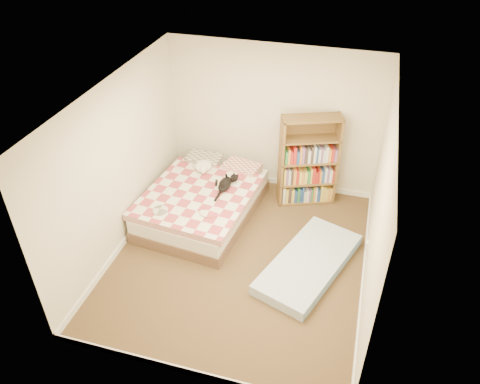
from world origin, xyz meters
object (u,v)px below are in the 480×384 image
(black_cat, at_px, (226,183))
(bed, at_px, (204,200))
(white_dog, at_px, (204,166))
(floor_mattress, at_px, (309,264))
(bookshelf, at_px, (308,171))

(black_cat, bearing_deg, bed, -136.38)
(bed, relative_size, white_dog, 5.75)
(black_cat, height_order, white_dog, black_cat)
(bed, height_order, floor_mattress, bed)
(bookshelf, height_order, floor_mattress, bookshelf)
(bed, relative_size, floor_mattress, 1.27)
(white_dog, bearing_deg, floor_mattress, -9.02)
(floor_mattress, bearing_deg, bookshelf, 120.50)
(black_cat, bearing_deg, floor_mattress, -5.27)
(bookshelf, relative_size, black_cat, 2.27)
(bookshelf, bearing_deg, white_dog, 171.14)
(bed, relative_size, bookshelf, 1.48)
(bed, bearing_deg, bookshelf, 35.03)
(floor_mattress, bearing_deg, black_cat, 168.42)
(bed, relative_size, black_cat, 3.36)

